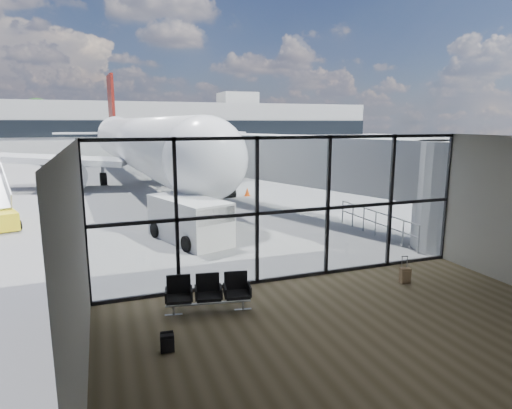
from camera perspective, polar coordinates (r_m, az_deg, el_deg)
ground at (r=52.24m, az=-14.03°, el=5.21°), size 220.00×220.00×0.00m
lounge_shell at (r=9.13m, az=17.92°, el=-3.80°), size 12.02×8.01×4.51m
glass_curtain_wall at (r=13.22m, az=5.00°, el=-0.65°), size 12.10×0.12×4.50m
jet_bridge at (r=21.59m, az=8.88°, el=5.12°), size 8.00×16.50×4.33m
apron_railing at (r=19.30m, az=15.66°, el=-1.97°), size 0.06×5.46×1.11m
far_terminal at (r=73.86m, az=-16.55°, el=9.93°), size 80.00×12.20×11.00m
tree_5 at (r=84.26m, az=-27.06°, el=10.40°), size 6.27×6.27×9.03m
seating_row at (r=11.48m, az=-6.41°, el=-11.39°), size 2.20×0.97×0.98m
backpack at (r=9.87m, az=-11.74°, el=-17.61°), size 0.31×0.29×0.44m
suitcase at (r=14.09m, az=19.27°, el=-8.92°), size 0.34×0.27×0.85m
airliner at (r=36.98m, az=-15.39°, el=7.84°), size 34.73×40.31×10.38m
service_van at (r=17.96m, az=-8.72°, el=-1.98°), size 3.03×4.48×1.79m
belt_loader at (r=35.73m, az=-24.99°, el=3.08°), size 2.75×4.46×1.95m
traffic_cone_b at (r=23.93m, az=-7.73°, el=-0.30°), size 0.41×0.41×0.58m
traffic_cone_c at (r=28.85m, az=-1.18°, el=1.69°), size 0.39×0.39×0.56m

